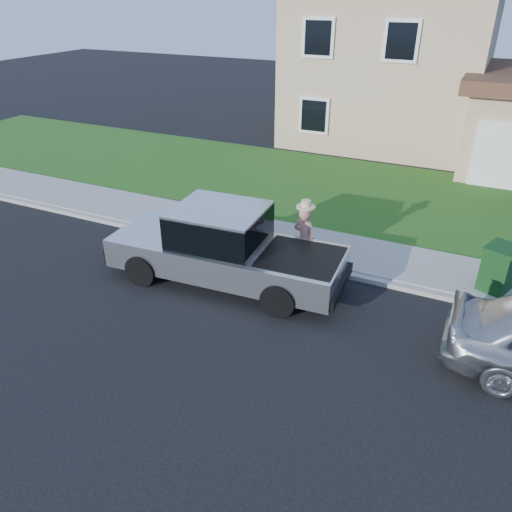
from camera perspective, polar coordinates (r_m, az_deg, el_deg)
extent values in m
plane|color=black|center=(11.01, -4.71, -6.97)|extent=(80.00, 80.00, 0.00)
cube|color=gray|center=(12.86, 5.55, -1.05)|extent=(40.00, 0.20, 0.12)
cube|color=gray|center=(13.77, 7.15, 1.04)|extent=(40.00, 2.00, 0.15)
cube|color=#174814|center=(17.76, 11.90, 7.01)|extent=(40.00, 7.00, 0.10)
cube|color=tan|center=(25.33, 15.53, 20.34)|extent=(8.00, 9.00, 6.40)
cube|color=white|center=(21.35, 7.12, 23.52)|extent=(1.30, 0.10, 1.50)
cube|color=white|center=(20.55, 16.28, 22.52)|extent=(1.30, 0.10, 1.50)
cube|color=black|center=(21.80, 6.64, 15.65)|extent=(1.30, 0.10, 1.50)
cylinder|color=black|center=(12.25, -12.89, -1.52)|extent=(0.80, 0.34, 0.78)
cylinder|color=black|center=(13.57, -8.73, 1.99)|extent=(0.80, 0.34, 0.78)
cylinder|color=black|center=(10.85, 2.60, -4.99)|extent=(0.80, 0.34, 0.78)
cylinder|color=black|center=(12.32, 5.42, -0.69)|extent=(0.80, 0.34, 0.78)
cube|color=silver|center=(11.96, -3.43, 0.00)|extent=(5.68, 2.28, 0.70)
cube|color=black|center=(11.68, -4.19, 3.34)|extent=(2.16, 1.94, 0.83)
cube|color=silver|center=(11.51, -4.27, 5.28)|extent=(2.16, 1.94, 0.08)
cube|color=black|center=(11.21, 5.16, -0.20)|extent=(1.85, 1.76, 0.06)
cube|color=black|center=(13.36, -14.44, 1.64)|extent=(0.22, 1.86, 0.39)
cube|color=black|center=(11.28, 9.70, -3.38)|extent=(0.22, 1.86, 0.24)
cube|color=black|center=(12.91, -5.28, 5.33)|extent=(0.13, 0.22, 0.18)
imported|color=tan|center=(12.36, 5.53, 1.89)|extent=(0.71, 0.56, 1.72)
cylinder|color=beige|center=(12.00, 5.73, 5.68)|extent=(0.46, 0.46, 0.05)
cylinder|color=beige|center=(11.97, 5.74, 5.98)|extent=(0.23, 0.23, 0.16)
cube|color=#0E3612|center=(12.69, 25.96, -1.40)|extent=(0.82, 0.88, 1.01)
cube|color=#0E3612|center=(12.46, 26.48, 0.77)|extent=(0.90, 0.95, 0.08)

